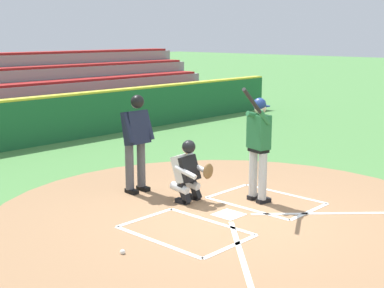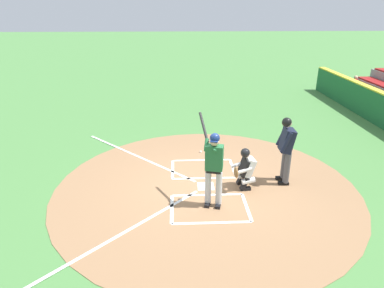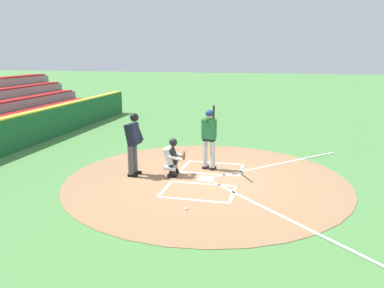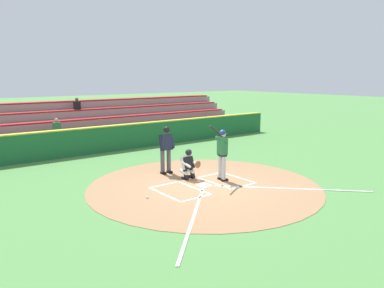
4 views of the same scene
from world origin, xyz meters
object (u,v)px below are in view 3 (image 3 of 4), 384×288
object	(u,v)px
baseball	(186,209)
plate_umpire	(133,140)
batter	(209,135)
catcher	(173,156)

from	to	relation	value
baseball	plate_umpire	bearing A→B (deg)	-135.11
plate_umpire	baseball	xyz separation A→B (m)	(2.11, 2.10, -1.04)
baseball	batter	bearing A→B (deg)	-178.70
catcher	baseball	size ratio (longest dim) A/B	15.27
plate_umpire	catcher	bearing A→B (deg)	102.32
batter	catcher	distance (m)	1.33
batter	baseball	bearing A→B (deg)	1.30
plate_umpire	baseball	size ratio (longest dim) A/B	25.20
batter	catcher	world-z (taller)	batter
catcher	baseball	world-z (taller)	catcher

